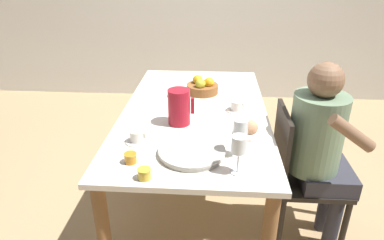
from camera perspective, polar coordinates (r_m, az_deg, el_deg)
ground_plane at (r=2.63m, az=0.38°, el=-13.51°), size 20.00×20.00×0.00m
dining_table at (r=2.27m, az=0.43°, el=-0.72°), size 0.93×1.68×0.75m
chair_person_side at (r=2.20m, az=17.37°, el=-8.38°), size 0.42×0.42×0.87m
person_seated at (r=2.09m, az=20.65°, el=-3.83°), size 0.39×0.41×1.17m
red_pitcher at (r=2.01m, az=-2.18°, el=2.21°), size 0.16×0.13×0.21m
wine_glass_water at (r=1.67m, az=8.09°, el=-1.56°), size 0.07×0.07×0.20m
wine_glass_juice at (r=1.55m, az=7.85°, el=-4.40°), size 0.07×0.07×0.19m
teacup_near_person at (r=1.86m, az=-9.18°, el=-2.86°), size 0.12×0.12×0.07m
teacup_across at (r=2.23m, az=7.39°, el=2.20°), size 0.12×0.12×0.07m
serving_tray at (r=1.73m, az=-0.01°, el=-5.33°), size 0.34×0.34×0.03m
bread_plate at (r=1.95m, az=9.67°, el=-1.62°), size 0.20×0.20×0.09m
jam_jar_amber at (r=1.56m, az=-7.96°, el=-8.78°), size 0.06×0.06×0.05m
jam_jar_red at (r=1.69m, az=-10.22°, el=-6.16°), size 0.06×0.06×0.05m
fruit_bowl at (r=2.51m, az=1.74°, el=5.52°), size 0.23×0.23×0.12m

